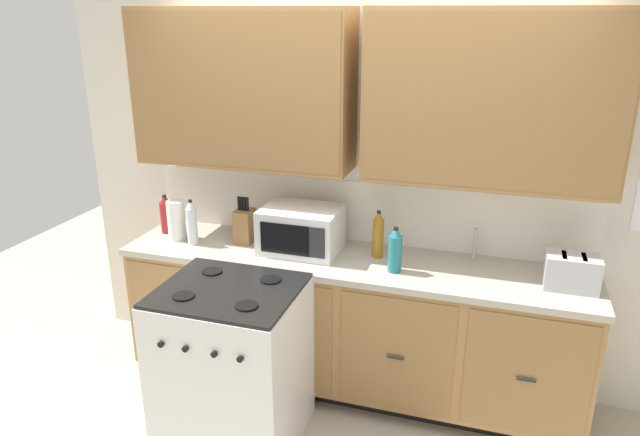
# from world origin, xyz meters

# --- Properties ---
(ground_plane) EXTENTS (8.00, 8.00, 0.00)m
(ground_plane) POSITION_xyz_m (0.00, 0.00, 0.00)
(ground_plane) COLOR #B2A893
(wall_unit) EXTENTS (4.04, 0.40, 2.47)m
(wall_unit) POSITION_xyz_m (0.00, 0.50, 1.66)
(wall_unit) COLOR silver
(wall_unit) RESTS_ON ground_plane
(counter_run) EXTENTS (2.87, 0.64, 0.92)m
(counter_run) POSITION_xyz_m (0.00, 0.30, 0.48)
(counter_run) COLOR black
(counter_run) RESTS_ON ground_plane
(stove_range) EXTENTS (0.76, 0.68, 0.95)m
(stove_range) POSITION_xyz_m (-0.51, -0.33, 0.47)
(stove_range) COLOR white
(stove_range) RESTS_ON ground_plane
(microwave) EXTENTS (0.48, 0.37, 0.28)m
(microwave) POSITION_xyz_m (-0.33, 0.32, 1.06)
(microwave) COLOR white
(microwave) RESTS_ON counter_run
(toaster) EXTENTS (0.28, 0.18, 0.19)m
(toaster) POSITION_xyz_m (1.24, 0.27, 1.02)
(toaster) COLOR #B7B7BC
(toaster) RESTS_ON counter_run
(knife_block) EXTENTS (0.11, 0.14, 0.31)m
(knife_block) POSITION_xyz_m (-0.72, 0.35, 1.04)
(knife_block) COLOR olive
(knife_block) RESTS_ON counter_run
(sink_faucet) EXTENTS (0.02, 0.02, 0.20)m
(sink_faucet) POSITION_xyz_m (0.72, 0.51, 1.02)
(sink_faucet) COLOR #B2B5BA
(sink_faucet) RESTS_ON counter_run
(paper_towel_roll) EXTENTS (0.12, 0.12, 0.26)m
(paper_towel_roll) POSITION_xyz_m (-1.17, 0.27, 1.05)
(paper_towel_roll) COLOR white
(paper_towel_roll) RESTS_ON counter_run
(bottle_teal) EXTENTS (0.08, 0.08, 0.27)m
(bottle_teal) POSITION_xyz_m (0.29, 0.19, 1.06)
(bottle_teal) COLOR #1E707A
(bottle_teal) RESTS_ON counter_run
(bottle_amber) EXTENTS (0.07, 0.07, 0.30)m
(bottle_amber) POSITION_xyz_m (0.15, 0.37, 1.07)
(bottle_amber) COLOR #9E6619
(bottle_amber) RESTS_ON counter_run
(bottle_clear) EXTENTS (0.07, 0.07, 0.30)m
(bottle_clear) POSITION_xyz_m (-1.03, 0.22, 1.07)
(bottle_clear) COLOR silver
(bottle_clear) RESTS_ON counter_run
(bottle_red) EXTENTS (0.08, 0.08, 0.26)m
(bottle_red) POSITION_xyz_m (-1.30, 0.35, 1.05)
(bottle_red) COLOR maroon
(bottle_red) RESTS_ON counter_run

